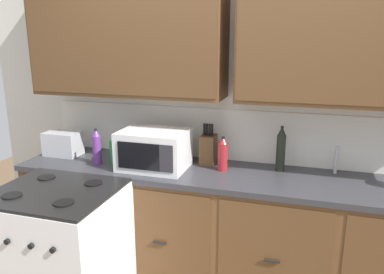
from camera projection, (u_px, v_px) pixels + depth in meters
The scene contains 11 objects.
wall_unit at pixel (233, 69), 2.68m from camera, with size 4.25×0.40×2.40m.
counter_run at pixel (224, 231), 2.79m from camera, with size 3.08×0.64×0.94m.
stove_range at pixel (61, 256), 2.48m from camera, with size 0.76×0.68×0.95m.
microwave at pixel (154, 150), 2.74m from camera, with size 0.48×0.37×0.28m.
toaster at pixel (63, 144), 3.06m from camera, with size 0.28×0.18×0.19m.
knife_block at pixel (208, 149), 2.85m from camera, with size 0.11×0.14×0.31m.
sink_faucet at pixel (336, 160), 2.64m from camera, with size 0.02×0.02×0.20m, color #B2B5BA.
bottle_violet at pixel (97, 147), 2.83m from camera, with size 0.06×0.06×0.27m.
bottle_green at pixel (115, 149), 2.83m from camera, with size 0.08×0.08×0.24m.
bottle_dark at pixel (281, 149), 2.67m from camera, with size 0.06×0.06×0.33m.
bottle_red at pixel (223, 154), 2.69m from camera, with size 0.07×0.07×0.25m.
Camera 1 is at (0.51, -2.18, 1.86)m, focal length 35.33 mm.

